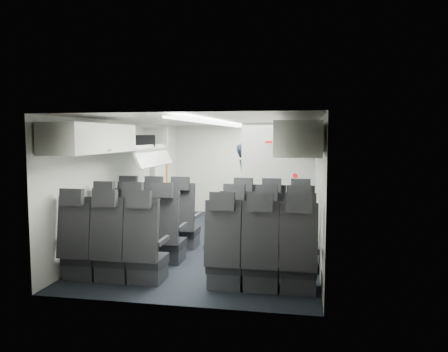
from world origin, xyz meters
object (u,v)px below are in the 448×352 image
(seat_row_mid, at_px, (201,238))
(carry_on_bag, at_px, (144,142))
(seat_row_front, at_px, (214,226))
(seat_row_rear, at_px, (185,254))
(boarding_door, at_px, (160,179))
(galley_unit, at_px, (282,176))
(flight_attendant, at_px, (246,184))

(seat_row_mid, relative_size, carry_on_bag, 8.42)
(seat_row_front, distance_m, seat_row_mid, 0.90)
(seat_row_rear, height_order, carry_on_bag, carry_on_bag)
(boarding_door, bearing_deg, galley_unit, 24.28)
(seat_row_mid, distance_m, flight_attendant, 3.17)
(galley_unit, distance_m, boarding_door, 2.84)
(boarding_door, distance_m, flight_attendant, 1.89)
(galley_unit, height_order, boarding_door, galley_unit)
(seat_row_front, height_order, seat_row_rear, same)
(boarding_door, distance_m, carry_on_bag, 1.74)
(seat_row_front, bearing_deg, galley_unit, 73.72)
(seat_row_mid, relative_size, galley_unit, 1.75)
(seat_row_rear, relative_size, galley_unit, 1.75)
(seat_row_front, relative_size, carry_on_bag, 8.42)
(seat_row_front, xyz_separation_m, carry_on_bag, (-1.41, 0.57, 1.39))
(galley_unit, bearing_deg, seat_row_front, -106.28)
(seat_row_front, relative_size, boarding_door, 1.79)
(boarding_door, bearing_deg, seat_row_mid, -61.23)
(boarding_door, xyz_separation_m, flight_attendant, (1.88, 0.14, -0.08))
(seat_row_front, height_order, seat_row_mid, same)
(boarding_door, bearing_deg, seat_row_rear, -67.13)
(seat_row_front, distance_m, galley_unit, 3.43)
(carry_on_bag, bearing_deg, boarding_door, 78.65)
(galley_unit, bearing_deg, seat_row_rear, -100.65)
(seat_row_rear, bearing_deg, seat_row_front, 90.00)
(seat_row_rear, xyz_separation_m, flight_attendant, (0.24, 4.03, 0.47))
(seat_row_rear, bearing_deg, galley_unit, 79.35)
(seat_row_mid, distance_m, carry_on_bag, 2.47)
(flight_attendant, bearing_deg, seat_row_mid, -179.69)
(seat_row_rear, height_order, flight_attendant, flight_attendant)
(boarding_door, bearing_deg, carry_on_bag, -81.55)
(boarding_door, height_order, flight_attendant, boarding_door)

